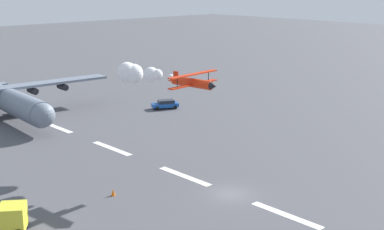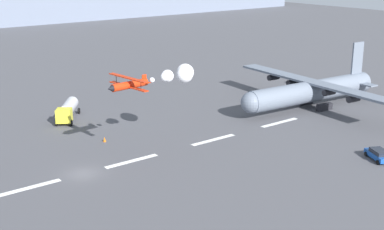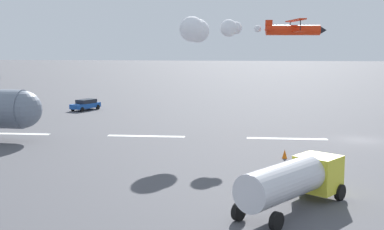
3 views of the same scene
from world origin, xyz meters
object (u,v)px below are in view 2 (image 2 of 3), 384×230
at_px(followme_car_yellow, 379,154).
at_px(fuel_tanker_truck, 68,110).
at_px(stunt_biplane_red, 173,76).
at_px(cargo_transport_plane, 307,91).
at_px(traffic_cone_far, 105,139).

bearing_deg(followme_car_yellow, fuel_tanker_truck, 120.57).
bearing_deg(followme_car_yellow, stunt_biplane_red, 134.69).
distance_m(cargo_transport_plane, traffic_cone_far, 38.27).
xyz_separation_m(followme_car_yellow, traffic_cone_far, (-25.84, 29.10, -0.44)).
xyz_separation_m(cargo_transport_plane, traffic_cone_far, (-37.63, 6.28, -2.92)).
relative_size(fuel_tanker_truck, traffic_cone_far, 10.98).
bearing_deg(fuel_tanker_truck, stunt_biplane_red, -76.36).
height_order(cargo_transport_plane, followme_car_yellow, cargo_transport_plane).
xyz_separation_m(cargo_transport_plane, stunt_biplane_red, (-31.55, -2.85, 7.51)).
xyz_separation_m(stunt_biplane_red, followme_car_yellow, (19.76, -19.97, -9.99)).
height_order(stunt_biplane_red, followme_car_yellow, stunt_biplane_red).
bearing_deg(traffic_cone_far, stunt_biplane_red, -56.34).
relative_size(cargo_transport_plane, fuel_tanker_truck, 4.34).
xyz_separation_m(cargo_transport_plane, followme_car_yellow, (-11.80, -22.82, -2.48)).
distance_m(cargo_transport_plane, fuel_tanker_truck, 42.21).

